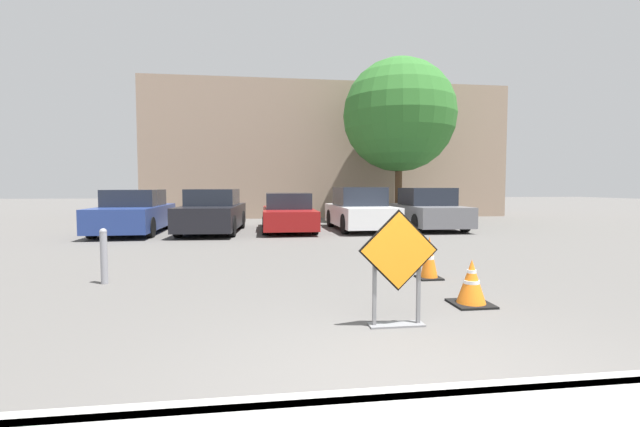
{
  "coord_description": "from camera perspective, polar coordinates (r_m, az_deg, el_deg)",
  "views": [
    {
      "loc": [
        -1.19,
        -2.82,
        1.59
      ],
      "look_at": [
        0.49,
        9.38,
        0.82
      ],
      "focal_mm": 24.0,
      "sensor_mm": 36.0,
      "label": 1
    }
  ],
  "objects": [
    {
      "name": "ground_plane",
      "position": [
        12.98,
        -2.51,
        -3.44
      ],
      "size": [
        96.0,
        96.0,
        0.0
      ],
      "primitive_type": "plane",
      "color": "#565451"
    },
    {
      "name": "building_facade_backdrop",
      "position": [
        24.22,
        0.72,
        8.02
      ],
      "size": [
        18.79,
        5.0,
        6.91
      ],
      "color": "gray",
      "rests_on": "ground_plane"
    },
    {
      "name": "traffic_cone_second",
      "position": [
        7.66,
        14.36,
        -5.79
      ],
      "size": [
        0.4,
        0.4,
        0.73
      ],
      "color": "black",
      "rests_on": "ground_plane"
    },
    {
      "name": "parked_car_third",
      "position": [
        15.65,
        -4.29,
        0.06
      ],
      "size": [
        1.87,
        4.67,
        1.36
      ],
      "rotation": [
        0.0,
        0.0,
        3.13
      ],
      "color": "maroon",
      "rests_on": "ground_plane"
    },
    {
      "name": "parked_car_second",
      "position": [
        15.31,
        -14.1,
        0.16
      ],
      "size": [
        2.09,
        4.62,
        1.5
      ],
      "rotation": [
        0.0,
        0.0,
        3.08
      ],
      "color": "black",
      "rests_on": "ground_plane"
    },
    {
      "name": "street_tree_behind_lot",
      "position": [
        20.03,
        10.52,
        12.73
      ],
      "size": [
        5.05,
        5.05,
        7.32
      ],
      "color": "#513823",
      "rests_on": "ground_plane"
    },
    {
      "name": "road_closed_sign",
      "position": [
        4.93,
        10.36,
        -6.49
      ],
      "size": [
        0.92,
        0.2,
        1.34
      ],
      "color": "black",
      "rests_on": "ground_plane"
    },
    {
      "name": "parked_car_fourth",
      "position": [
        15.84,
        5.31,
        0.42
      ],
      "size": [
        1.99,
        4.32,
        1.57
      ],
      "rotation": [
        0.0,
        0.0,
        3.17
      ],
      "color": "white",
      "rests_on": "ground_plane"
    },
    {
      "name": "curb_lip",
      "position": [
        3.42,
        14.6,
        -22.93
      ],
      "size": [
        25.41,
        0.2,
        0.14
      ],
      "color": "#999993",
      "rests_on": "ground_plane"
    },
    {
      "name": "bollard_nearest",
      "position": [
        7.85,
        -26.87,
        -4.9
      ],
      "size": [
        0.12,
        0.12,
        0.92
      ],
      "color": "gray",
      "rests_on": "ground_plane"
    },
    {
      "name": "parked_car_nearest",
      "position": [
        15.96,
        -23.5,
        0.07
      ],
      "size": [
        1.96,
        4.7,
        1.49
      ],
      "rotation": [
        0.0,
        0.0,
        3.15
      ],
      "color": "navy",
      "rests_on": "ground_plane"
    },
    {
      "name": "parked_car_fifth",
      "position": [
        16.72,
        14.08,
        0.46
      ],
      "size": [
        2.03,
        4.37,
        1.55
      ],
      "rotation": [
        0.0,
        0.0,
        3.12
      ],
      "color": "slate",
      "rests_on": "ground_plane"
    },
    {
      "name": "traffic_cone_nearest",
      "position": [
        6.16,
        19.54,
        -8.72
      ],
      "size": [
        0.52,
        0.52,
        0.62
      ],
      "color": "black",
      "rests_on": "ground_plane"
    }
  ]
}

